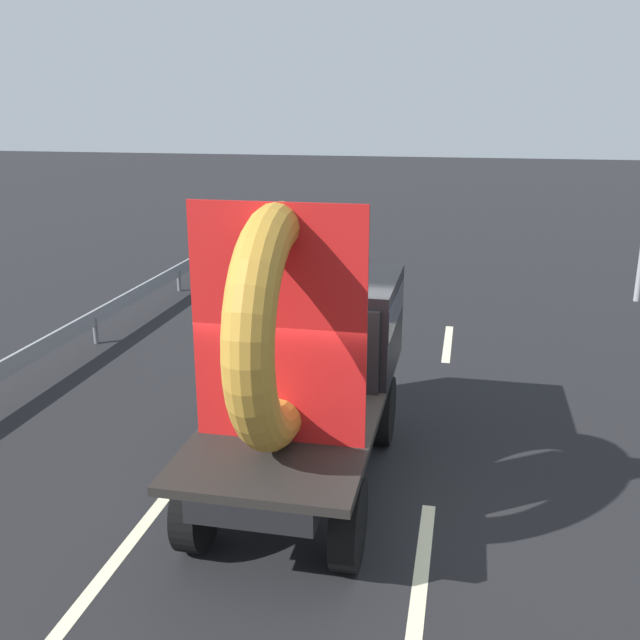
{
  "coord_description": "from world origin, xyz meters",
  "views": [
    {
      "loc": [
        1.65,
        -7.99,
        4.76
      ],
      "look_at": [
        -0.25,
        1.12,
        1.93
      ],
      "focal_mm": 40.08,
      "sensor_mm": 36.0,
      "label": 1
    }
  ],
  "objects": [
    {
      "name": "distant_sedan",
      "position": [
        -3.52,
        11.9,
        0.7
      ],
      "size": [
        1.7,
        3.98,
        1.3
      ],
      "color": "black",
      "rests_on": "ground_plane"
    },
    {
      "name": "guardrail",
      "position": [
        -5.74,
        2.55,
        0.53
      ],
      "size": [
        0.1,
        17.65,
        0.71
      ],
      "color": "gray",
      "rests_on": "ground_plane"
    },
    {
      "name": "lane_dash_left_near",
      "position": [
        -1.89,
        -1.88,
        0.0
      ],
      "size": [
        0.16,
        2.89,
        0.01
      ],
      "primitive_type": "cube",
      "rotation": [
        0.0,
        0.0,
        1.57
      ],
      "color": "beige",
      "rests_on": "ground_plane"
    },
    {
      "name": "lane_dash_right_near",
      "position": [
        1.38,
        -1.59,
        0.0
      ],
      "size": [
        0.16,
        2.94,
        0.01
      ],
      "primitive_type": "cube",
      "rotation": [
        0.0,
        0.0,
        1.57
      ],
      "color": "beige",
      "rests_on": "ground_plane"
    },
    {
      "name": "lane_dash_right_far",
      "position": [
        1.38,
        6.25,
        0.0
      ],
      "size": [
        0.16,
        2.37,
        0.01
      ],
      "primitive_type": "cube",
      "rotation": [
        0.0,
        0.0,
        1.57
      ],
      "color": "beige",
      "rests_on": "ground_plane"
    },
    {
      "name": "lane_dash_left_far",
      "position": [
        -1.89,
        5.92,
        0.0
      ],
      "size": [
        0.16,
        2.21,
        0.01
      ],
      "primitive_type": "cube",
      "rotation": [
        0.0,
        0.0,
        1.57
      ],
      "color": "beige",
      "rests_on": "ground_plane"
    },
    {
      "name": "flatbed_truck",
      "position": [
        -0.25,
        0.49,
        1.78
      ],
      "size": [
        2.02,
        4.92,
        3.82
      ],
      "color": "black",
      "rests_on": "ground_plane"
    },
    {
      "name": "ground_plane",
      "position": [
        0.0,
        0.0,
        0.0
      ],
      "size": [
        120.0,
        120.0,
        0.0
      ],
      "primitive_type": "plane",
      "color": "black"
    }
  ]
}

